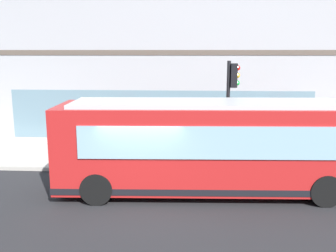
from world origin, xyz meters
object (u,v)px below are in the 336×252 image
Objects in this scene: city_bus_nearside at (211,147)px; pedestrian_near_building_entrance at (108,134)px; pedestrian_by_light_pole at (262,130)px; traffic_light_near_corner at (231,94)px; fire_hydrant at (156,153)px; pedestrian_near_hydrant at (187,130)px; pedestrian_walking_along_curb at (133,138)px.

city_bus_nearside is 5.97× the size of pedestrian_near_building_entrance.
pedestrian_by_light_pole is (1.23, -6.76, 0.02)m from pedestrian_near_building_entrance.
traffic_light_near_corner is 3.95m from fire_hydrant.
traffic_light_near_corner is at bearing -21.10° from city_bus_nearside.
city_bus_nearside is 4.57m from pedestrian_near_hydrant.
fire_hydrant is at bearing -108.43° from pedestrian_near_building_entrance.
traffic_light_near_corner is 2.35× the size of pedestrian_near_hydrant.
fire_hydrant is 2.17m from pedestrian_near_hydrant.
city_bus_nearside is 5.86× the size of pedestrian_by_light_pole.
pedestrian_near_building_entrance is (-0.90, 3.40, -0.05)m from pedestrian_near_hydrant.
traffic_light_near_corner reaches higher than fire_hydrant.
city_bus_nearside is 5.71× the size of pedestrian_near_hydrant.
traffic_light_near_corner is (2.24, -0.87, 1.49)m from city_bus_nearside.
pedestrian_by_light_pole reaches higher than fire_hydrant.
traffic_light_near_corner reaches higher than pedestrian_near_hydrant.
city_bus_nearside is 4.24m from pedestrian_walking_along_curb.
pedestrian_walking_along_curb is (-1.56, 2.24, -0.03)m from pedestrian_near_hydrant.
traffic_light_near_corner is 5.58m from pedestrian_near_building_entrance.
pedestrian_near_hydrant reaches higher than pedestrian_walking_along_curb.
pedestrian_near_hydrant reaches higher than pedestrian_near_building_entrance.
pedestrian_walking_along_curb is (-0.66, -1.16, 0.02)m from pedestrian_near_building_entrance.
pedestrian_near_hydrant is at bearing -75.16° from pedestrian_near_building_entrance.
traffic_light_near_corner is at bearing -102.20° from fire_hydrant.
pedestrian_by_light_pole is at bearing -84.35° from pedestrian_near_hydrant.
pedestrian_near_hydrant reaches higher than pedestrian_by_light_pole.
pedestrian_near_hydrant is at bearing -38.82° from fire_hydrant.
city_bus_nearside is 2.43× the size of traffic_light_near_corner.
pedestrian_by_light_pole is (2.58, -1.70, -1.90)m from traffic_light_near_corner.
pedestrian_walking_along_curb is (0.69, 3.91, -1.90)m from traffic_light_near_corner.
pedestrian_by_light_pole is (0.33, -3.36, -0.03)m from pedestrian_near_hydrant.
pedestrian_walking_along_curb is (0.05, 0.95, 0.63)m from fire_hydrant.
pedestrian_near_hydrant is 1.03× the size of pedestrian_by_light_pole.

